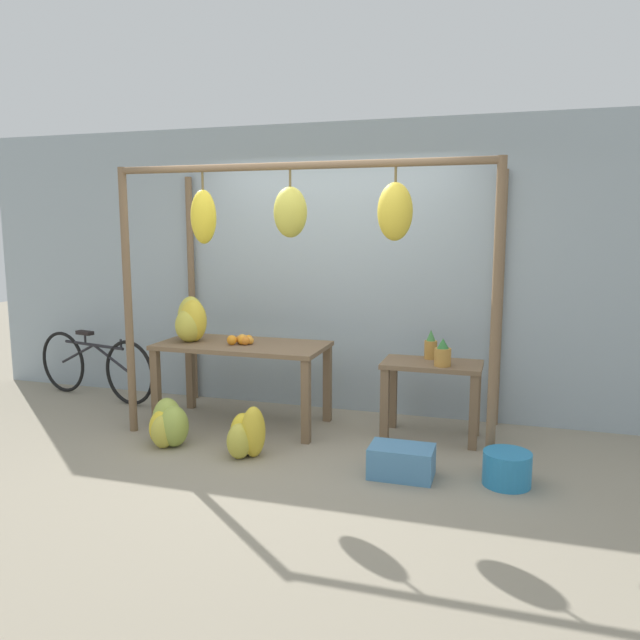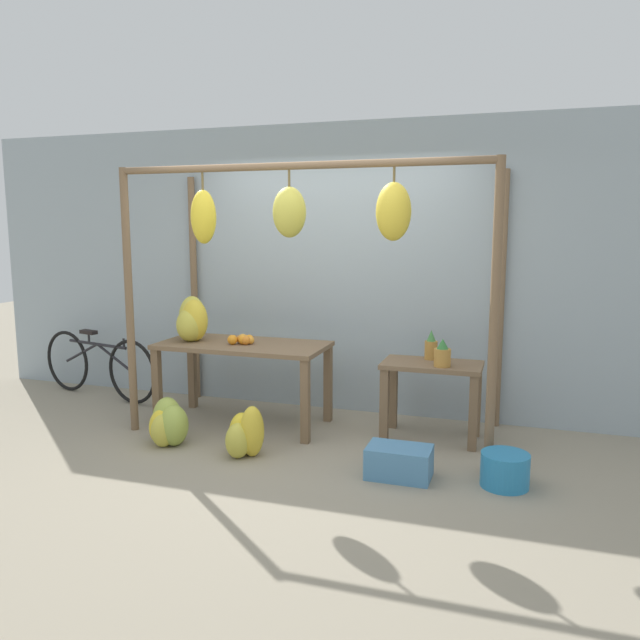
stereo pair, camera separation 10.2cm
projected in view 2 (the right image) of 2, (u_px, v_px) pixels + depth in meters
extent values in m
plane|color=gray|center=(287.00, 456.00, 4.99)|extent=(20.00, 20.00, 0.00)
cube|color=#99A8B2|center=(338.00, 270.00, 6.11)|extent=(8.00, 0.08, 2.80)
cylinder|color=brown|center=(129.00, 303.00, 5.47)|extent=(0.07, 0.07, 2.32)
cylinder|color=brown|center=(494.00, 319.00, 4.52)|extent=(0.07, 0.07, 2.32)
cylinder|color=brown|center=(194.00, 290.00, 6.54)|extent=(0.07, 0.07, 2.32)
cylinder|color=brown|center=(501.00, 301.00, 5.58)|extent=(0.07, 0.07, 2.32)
cylinder|color=brown|center=(293.00, 166.00, 4.82)|extent=(3.10, 0.06, 0.06)
cylinder|color=brown|center=(202.00, 181.00, 5.08)|extent=(0.02, 0.02, 0.14)
ellipsoid|color=yellow|center=(203.00, 217.00, 5.13)|extent=(0.21, 0.19, 0.44)
cylinder|color=brown|center=(289.00, 178.00, 4.85)|extent=(0.02, 0.02, 0.13)
ellipsoid|color=gold|center=(289.00, 212.00, 4.89)|extent=(0.27, 0.24, 0.40)
cylinder|color=brown|center=(394.00, 174.00, 4.59)|extent=(0.02, 0.02, 0.11)
ellipsoid|color=gold|center=(393.00, 212.00, 4.63)|extent=(0.26, 0.24, 0.43)
cube|color=brown|center=(243.00, 345.00, 5.71)|extent=(1.54, 0.74, 0.04)
cube|color=brown|center=(157.00, 388.00, 5.69)|extent=(0.07, 0.07, 0.72)
cube|color=brown|center=(305.00, 402.00, 5.24)|extent=(0.07, 0.07, 0.72)
cube|color=brown|center=(192.00, 372.00, 6.29)|extent=(0.07, 0.07, 0.72)
cube|color=brown|center=(328.00, 384.00, 5.84)|extent=(0.07, 0.07, 0.72)
cube|color=brown|center=(432.00, 365.00, 5.31)|extent=(0.84, 0.48, 0.04)
cube|color=brown|center=(384.00, 405.00, 5.30)|extent=(0.07, 0.07, 0.63)
cube|color=brown|center=(473.00, 413.00, 5.07)|extent=(0.07, 0.07, 0.63)
cube|color=brown|center=(393.00, 394.00, 5.66)|extent=(0.07, 0.07, 0.63)
cube|color=brown|center=(477.00, 401.00, 5.43)|extent=(0.07, 0.07, 0.63)
ellipsoid|color=gold|center=(194.00, 320.00, 5.78)|extent=(0.35, 0.34, 0.39)
ellipsoid|color=gold|center=(193.00, 318.00, 5.85)|extent=(0.36, 0.35, 0.41)
ellipsoid|color=gold|center=(190.00, 325.00, 5.76)|extent=(0.27, 0.30, 0.31)
sphere|color=orange|center=(243.00, 340.00, 5.65)|extent=(0.08, 0.08, 0.08)
sphere|color=orange|center=(243.00, 339.00, 5.65)|extent=(0.09, 0.09, 0.09)
sphere|color=orange|center=(241.00, 339.00, 5.69)|extent=(0.07, 0.07, 0.07)
sphere|color=orange|center=(243.00, 340.00, 5.63)|extent=(0.09, 0.09, 0.09)
sphere|color=orange|center=(246.00, 340.00, 5.62)|extent=(0.08, 0.08, 0.08)
sphere|color=orange|center=(245.00, 339.00, 5.68)|extent=(0.08, 0.08, 0.08)
sphere|color=orange|center=(232.00, 340.00, 5.62)|extent=(0.09, 0.09, 0.09)
sphere|color=orange|center=(251.00, 340.00, 5.65)|extent=(0.07, 0.07, 0.07)
sphere|color=orange|center=(249.00, 339.00, 5.72)|extent=(0.07, 0.07, 0.07)
cylinder|color=#B27F38|center=(442.00, 358.00, 5.16)|extent=(0.14, 0.14, 0.15)
cone|color=#337538|center=(443.00, 344.00, 5.14)|extent=(0.10, 0.10, 0.09)
cylinder|color=#B27F38|center=(431.00, 350.00, 5.44)|extent=(0.11, 0.11, 0.16)
cone|color=#428442|center=(431.00, 336.00, 5.42)|extent=(0.08, 0.08, 0.10)
ellipsoid|color=#9EB247|center=(174.00, 425.00, 5.22)|extent=(0.32, 0.34, 0.35)
ellipsoid|color=#9EB247|center=(168.00, 419.00, 5.30)|extent=(0.37, 0.37, 0.39)
ellipsoid|color=yellow|center=(162.00, 427.00, 5.23)|extent=(0.28, 0.27, 0.31)
ellipsoid|color=gold|center=(163.00, 430.00, 5.18)|extent=(0.26, 0.27, 0.28)
ellipsoid|color=gold|center=(252.00, 431.00, 4.96)|extent=(0.24, 0.25, 0.41)
ellipsoid|color=yellow|center=(242.00, 433.00, 5.04)|extent=(0.29, 0.30, 0.34)
ellipsoid|color=gold|center=(238.00, 441.00, 4.94)|extent=(0.25, 0.27, 0.29)
cube|color=#4C84B2|center=(399.00, 462.00, 4.56)|extent=(0.47, 0.30, 0.23)
cylinder|color=teal|center=(505.00, 470.00, 4.40)|extent=(0.34, 0.34, 0.24)
torus|color=black|center=(67.00, 361.00, 6.93)|extent=(0.67, 0.18, 0.67)
torus|color=black|center=(132.00, 372.00, 6.41)|extent=(0.67, 0.18, 0.67)
cylinder|color=black|center=(97.00, 344.00, 6.63)|extent=(0.86, 0.22, 0.03)
cylinder|color=black|center=(82.00, 353.00, 6.78)|extent=(0.52, 0.14, 0.26)
cylinder|color=black|center=(114.00, 358.00, 6.52)|extent=(0.52, 0.14, 0.26)
cylinder|color=black|center=(89.00, 338.00, 6.69)|extent=(0.02, 0.02, 0.10)
cube|color=black|center=(89.00, 332.00, 6.68)|extent=(0.21, 0.12, 0.04)
cylinder|color=black|center=(124.00, 343.00, 6.42)|extent=(0.02, 0.02, 0.10)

